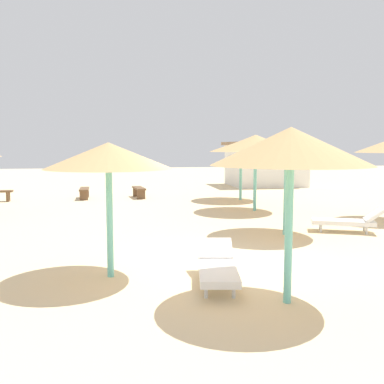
{
  "coord_description": "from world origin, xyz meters",
  "views": [
    {
      "loc": [
        -1.98,
        -8.28,
        2.42
      ],
      "look_at": [
        0.0,
        3.0,
        1.2
      ],
      "focal_mm": 40.76,
      "sensor_mm": 36.0,
      "label": 1
    }
  ],
  "objects_px": {
    "lounger_3": "(217,266)",
    "bench_2": "(84,191)",
    "bench_1": "(139,190)",
    "parasol_3": "(108,156)",
    "parked_car": "(271,171)",
    "parasol_5": "(241,146)",
    "parasol_7": "(291,147)",
    "parasol_2": "(287,149)",
    "parasol_8": "(256,143)",
    "beach_cabana": "(265,163)",
    "lounger_2": "(348,221)"
  },
  "relations": [
    {
      "from": "parasol_2",
      "to": "parasol_5",
      "type": "distance_m",
      "value": 7.69
    },
    {
      "from": "parasol_8",
      "to": "beach_cabana",
      "type": "relative_size",
      "value": 0.63
    },
    {
      "from": "parasol_5",
      "to": "parasol_8",
      "type": "height_order",
      "value": "parasol_8"
    },
    {
      "from": "parasol_8",
      "to": "parasol_2",
      "type": "bearing_deg",
      "value": -97.37
    },
    {
      "from": "parasol_8",
      "to": "bench_1",
      "type": "relative_size",
      "value": 1.86
    },
    {
      "from": "parasol_2",
      "to": "beach_cabana",
      "type": "height_order",
      "value": "beach_cabana"
    },
    {
      "from": "parasol_7",
      "to": "bench_2",
      "type": "distance_m",
      "value": 14.89
    },
    {
      "from": "parked_car",
      "to": "beach_cabana",
      "type": "distance_m",
      "value": 1.42
    },
    {
      "from": "parasol_5",
      "to": "parasol_7",
      "type": "distance_m",
      "value": 12.89
    },
    {
      "from": "parasol_5",
      "to": "parasol_7",
      "type": "xyz_separation_m",
      "value": [
        -2.92,
        -12.56,
        0.01
      ]
    },
    {
      "from": "parasol_8",
      "to": "beach_cabana",
      "type": "xyz_separation_m",
      "value": [
        3.88,
        9.86,
        -1.18
      ]
    },
    {
      "from": "parked_car",
      "to": "parasol_3",
      "type": "bearing_deg",
      "value": -118.2
    },
    {
      "from": "parasol_7",
      "to": "bench_1",
      "type": "xyz_separation_m",
      "value": [
        -1.53,
        14.15,
        -2.05
      ]
    },
    {
      "from": "lounger_3",
      "to": "parasol_7",
      "type": "bearing_deg",
      "value": -52.19
    },
    {
      "from": "lounger_3",
      "to": "bench_2",
      "type": "relative_size",
      "value": 1.32
    },
    {
      "from": "parasol_8",
      "to": "lounger_3",
      "type": "distance_m",
      "value": 9.15
    },
    {
      "from": "parasol_3",
      "to": "bench_2",
      "type": "distance_m",
      "value": 12.57
    },
    {
      "from": "lounger_3",
      "to": "parasol_2",
      "type": "bearing_deg",
      "value": 53.73
    },
    {
      "from": "lounger_3",
      "to": "bench_2",
      "type": "height_order",
      "value": "lounger_3"
    },
    {
      "from": "parasol_3",
      "to": "lounger_2",
      "type": "xyz_separation_m",
      "value": [
        6.54,
        3.13,
        -1.91
      ]
    },
    {
      "from": "bench_2",
      "to": "parasol_5",
      "type": "bearing_deg",
      "value": -13.27
    },
    {
      "from": "parasol_2",
      "to": "bench_1",
      "type": "xyz_separation_m",
      "value": [
        -3.48,
        9.22,
        -1.98
      ]
    },
    {
      "from": "bench_1",
      "to": "parasol_3",
      "type": "bearing_deg",
      "value": -95.46
    },
    {
      "from": "lounger_3",
      "to": "lounger_2",
      "type": "bearing_deg",
      "value": 39.46
    },
    {
      "from": "parasol_8",
      "to": "lounger_2",
      "type": "relative_size",
      "value": 1.44
    },
    {
      "from": "parasol_7",
      "to": "bench_2",
      "type": "height_order",
      "value": "parasol_7"
    },
    {
      "from": "bench_2",
      "to": "parked_car",
      "type": "distance_m",
      "value": 12.72
    },
    {
      "from": "bench_1",
      "to": "parked_car",
      "type": "height_order",
      "value": "parked_car"
    },
    {
      "from": "parasol_2",
      "to": "bench_2",
      "type": "bearing_deg",
      "value": 122.78
    },
    {
      "from": "parasol_2",
      "to": "bench_1",
      "type": "height_order",
      "value": "parasol_2"
    },
    {
      "from": "lounger_3",
      "to": "bench_1",
      "type": "height_order",
      "value": "lounger_3"
    },
    {
      "from": "parasol_7",
      "to": "beach_cabana",
      "type": "relative_size",
      "value": 0.59
    },
    {
      "from": "parasol_8",
      "to": "bench_2",
      "type": "xyz_separation_m",
      "value": [
        -6.53,
        4.88,
        -2.18
      ]
    },
    {
      "from": "parked_car",
      "to": "parasol_5",
      "type": "bearing_deg",
      "value": -118.91
    },
    {
      "from": "parasol_7",
      "to": "lounger_2",
      "type": "height_order",
      "value": "parasol_7"
    },
    {
      "from": "parasol_3",
      "to": "bench_2",
      "type": "height_order",
      "value": "parasol_3"
    },
    {
      "from": "parasol_8",
      "to": "beach_cabana",
      "type": "bearing_deg",
      "value": 68.52
    },
    {
      "from": "parasol_7",
      "to": "lounger_3",
      "type": "relative_size",
      "value": 1.35
    },
    {
      "from": "bench_2",
      "to": "beach_cabana",
      "type": "relative_size",
      "value": 0.33
    },
    {
      "from": "lounger_2",
      "to": "bench_1",
      "type": "bearing_deg",
      "value": 120.29
    },
    {
      "from": "parasol_3",
      "to": "parasol_8",
      "type": "xyz_separation_m",
      "value": [
        5.23,
        7.47,
        0.3
      ]
    },
    {
      "from": "parasol_5",
      "to": "lounger_2",
      "type": "relative_size",
      "value": 1.41
    },
    {
      "from": "parasol_5",
      "to": "parasol_7",
      "type": "relative_size",
      "value": 1.04
    },
    {
      "from": "lounger_2",
      "to": "beach_cabana",
      "type": "bearing_deg",
      "value": 79.77
    },
    {
      "from": "parasol_5",
      "to": "parked_car",
      "type": "relative_size",
      "value": 0.67
    },
    {
      "from": "parasol_2",
      "to": "lounger_2",
      "type": "distance_m",
      "value": 2.76
    },
    {
      "from": "parasol_3",
      "to": "beach_cabana",
      "type": "bearing_deg",
      "value": 62.28
    },
    {
      "from": "parked_car",
      "to": "parasol_2",
      "type": "bearing_deg",
      "value": -108.79
    },
    {
      "from": "parasol_2",
      "to": "beach_cabana",
      "type": "distance_m",
      "value": 14.96
    },
    {
      "from": "bench_1",
      "to": "parasol_5",
      "type": "bearing_deg",
      "value": -19.68
    }
  ]
}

